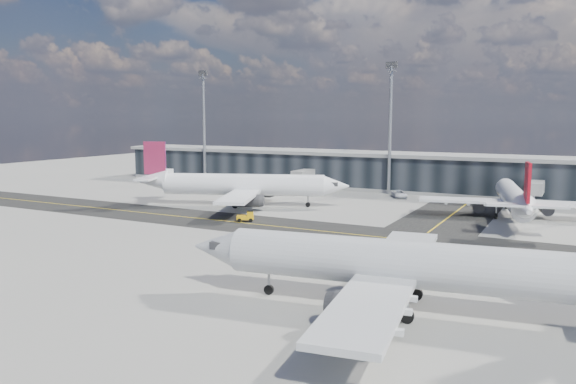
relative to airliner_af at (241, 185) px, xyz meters
The scene contains 9 objects.
ground 28.14m from the airliner_af, 42.81° to the right, with size 300.00×300.00×0.00m, color gray.
taxiway_lanes 26.00m from the airliner_af, 18.59° to the right, with size 180.00×63.00×0.03m.
terminal_concourse 41.42m from the airliner_af, 60.38° to the left, with size 152.00×19.80×8.80m.
floodlight_masts 37.36m from the airliner_af, 54.91° to the left, with size 102.50×0.70×28.90m.
airliner_af is the anchor object (origin of this frame).
airliner_redtail 49.21m from the airliner_af, 10.40° to the left, with size 31.12×36.26×10.80m.
airliner_near 62.43m from the airliner_af, 43.84° to the right, with size 42.37×36.24×12.55m.
baggage_tug 17.04m from the airliner_af, 54.12° to the right, with size 3.04×2.44×1.73m.
service_van 34.86m from the airliner_af, 46.26° to the left, with size 2.58×5.60×1.56m, color white.
Camera 1 is at (37.53, -71.94, 17.17)m, focal length 35.00 mm.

